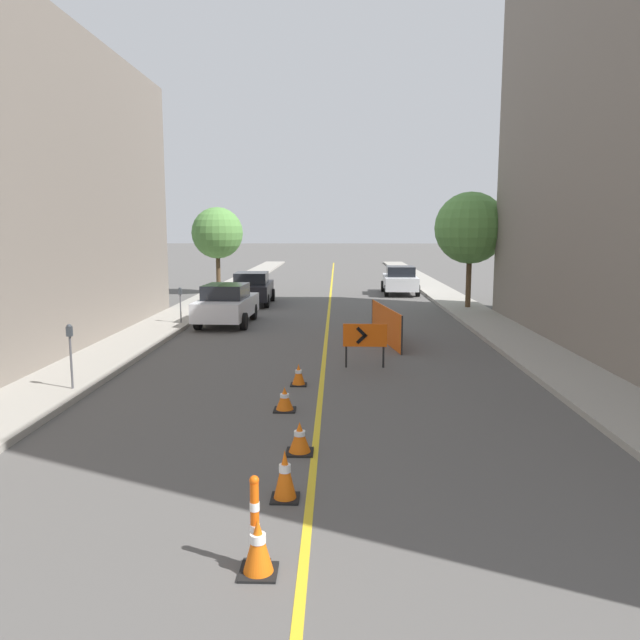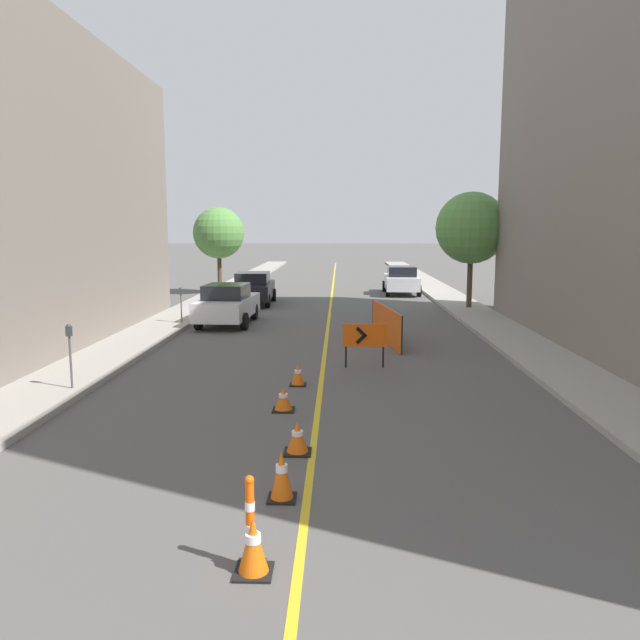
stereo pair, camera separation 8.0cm
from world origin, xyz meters
name	(u,v)px [view 1 (the left image)]	position (x,y,z in m)	size (l,w,h in m)	color
lane_stripe	(330,298)	(0.00, 33.79, 0.00)	(0.12, 67.59, 0.01)	gold
sidewalk_left	(214,297)	(-6.26, 33.79, 0.07)	(1.99, 67.59, 0.14)	#9E998E
sidewalk_right	(448,297)	(6.26, 33.79, 0.07)	(1.99, 67.59, 0.14)	#9E998E
traffic_cone_second	(258,546)	(-0.49, 7.04, 0.32)	(0.42, 0.42, 0.64)	black
traffic_cone_third	(285,475)	(-0.35, 8.93, 0.35)	(0.40, 0.40, 0.71)	black
traffic_cone_fourth	(300,438)	(-0.25, 10.73, 0.27)	(0.46, 0.46, 0.54)	black
traffic_cone_fifth	(285,399)	(-0.71, 13.18, 0.24)	(0.45, 0.45, 0.49)	black
traffic_cone_farthest	(299,375)	(-0.55, 15.27, 0.26)	(0.39, 0.39, 0.52)	black
delineator_post_front	(255,529)	(-0.53, 7.14, 0.46)	(0.32, 0.32, 1.08)	black
arrow_barricade_primary	(365,337)	(1.12, 17.25, 0.84)	(1.18, 0.10, 1.19)	#EF560C
safety_mesh_fence	(386,325)	(1.97, 20.97, 0.59)	(0.69, 4.13, 1.18)	#EF560C
parked_car_curb_near	(227,304)	(-3.93, 24.67, 0.80)	(2.00, 4.38, 1.59)	silver
parked_car_curb_mid	(252,288)	(-3.81, 31.14, 0.80)	(1.95, 4.35, 1.59)	black
parked_car_curb_far	(400,280)	(3.94, 36.13, 0.80)	(1.95, 4.36, 1.59)	silver
parking_meter_near_curb	(70,344)	(-5.62, 14.29, 1.18)	(0.12, 0.11, 1.48)	#4C4C51
parking_meter_far_curb	(180,298)	(-5.62, 24.18, 1.10)	(0.12, 0.11, 1.36)	#4C4C51
street_tree_left_near	(217,233)	(-6.36, 35.82, 3.44)	(2.87, 2.87, 4.74)	#4C3823
street_tree_right_near	(470,228)	(6.36, 29.25, 3.73)	(3.22, 3.22, 5.20)	#4C3823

